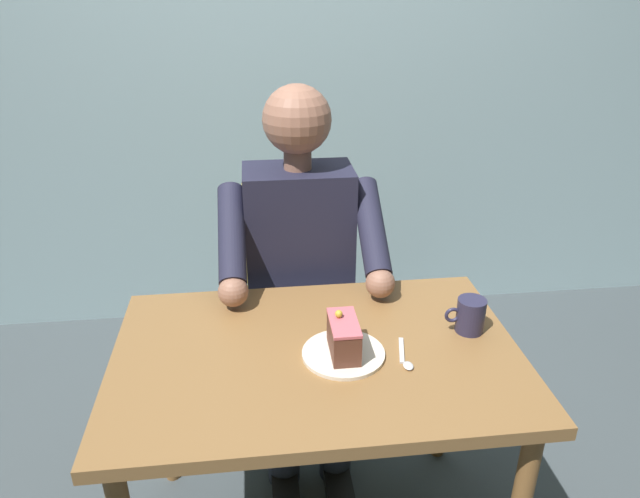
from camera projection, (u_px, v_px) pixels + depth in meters
dining_table at (317, 377)px, 1.58m from camera, size 1.07×0.71×0.70m
chair at (298, 295)px, 2.19m from camera, size 0.42×0.42×0.91m
seated_person at (301, 274)px, 1.97m from camera, size 0.53×0.58×1.30m
dessert_plate at (343, 354)px, 1.52m from camera, size 0.22×0.22×0.01m
cake_slice at (344, 337)px, 1.50m from camera, size 0.07×0.14×0.11m
coffee_cup at (470, 315)px, 1.60m from camera, size 0.11×0.08×0.10m
dessert_spoon at (405, 358)px, 1.50m from camera, size 0.04×0.14×0.01m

